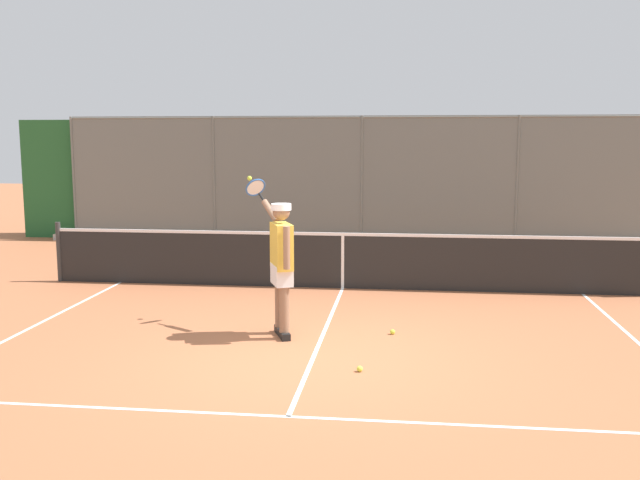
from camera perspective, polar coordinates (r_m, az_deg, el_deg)
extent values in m
plane|color=#A8603D|center=(8.28, -0.64, -9.69)|extent=(60.00, 60.00, 0.00)
cube|color=white|center=(6.70, -2.59, -14.08)|extent=(6.21, 0.05, 0.01)
cube|color=white|center=(9.36, 0.29, -7.53)|extent=(0.05, 5.68, 0.01)
cylinder|color=slate|center=(17.14, 15.65, 4.56)|extent=(0.07, 0.07, 3.08)
cylinder|color=slate|center=(16.97, 3.40, 4.81)|extent=(0.07, 0.07, 3.08)
cylinder|color=slate|center=(17.57, -8.56, 4.85)|extent=(0.07, 0.07, 3.08)
cylinder|color=slate|center=(18.87, -19.29, 4.71)|extent=(0.07, 0.07, 3.08)
cylinder|color=slate|center=(16.95, 3.44, 9.89)|extent=(14.54, 0.05, 0.05)
cube|color=slate|center=(16.97, 3.40, 4.81)|extent=(14.54, 0.02, 3.08)
cube|color=#235B2D|center=(17.62, 3.53, 4.82)|extent=(17.54, 0.90, 3.01)
cube|color=#ADADA8|center=(16.94, 3.32, -0.18)|extent=(15.54, 0.18, 0.15)
cylinder|color=#2D2D2D|center=(13.45, -20.35, -0.90)|extent=(0.09, 0.09, 1.07)
cube|color=black|center=(12.02, 1.85, -1.80)|extent=(10.12, 0.02, 0.91)
cube|color=white|center=(11.95, 1.86, 0.47)|extent=(10.12, 0.04, 0.05)
cube|color=white|center=(12.02, 1.85, -1.80)|extent=(0.05, 0.04, 0.91)
cube|color=black|center=(9.11, -2.89, -7.72)|extent=(0.20, 0.28, 0.09)
cylinder|color=#8C664C|center=(9.00, -2.91, -4.98)|extent=(0.13, 0.13, 0.80)
cube|color=black|center=(9.37, -3.25, -7.27)|extent=(0.20, 0.28, 0.09)
cylinder|color=#8C664C|center=(9.26, -3.27, -4.61)|extent=(0.13, 0.13, 0.80)
cube|color=white|center=(9.06, -3.11, -2.81)|extent=(0.36, 0.47, 0.26)
cube|color=gold|center=(9.00, -3.13, -0.50)|extent=(0.38, 0.54, 0.58)
cylinder|color=#8C664C|center=(8.70, -2.72, -0.64)|extent=(0.08, 0.08, 0.53)
cylinder|color=#8C664C|center=(9.39, -4.03, 2.35)|extent=(0.31, 0.36, 0.30)
sphere|color=#8C664C|center=(8.94, -3.15, 2.30)|extent=(0.22, 0.22, 0.22)
cylinder|color=white|center=(8.94, -3.15, 2.69)|extent=(0.33, 0.33, 0.08)
cube|color=white|center=(9.06, -3.31, 2.55)|extent=(0.25, 0.26, 0.02)
cylinder|color=black|center=(9.59, -4.73, 3.45)|extent=(0.13, 0.15, 0.13)
torus|color=#28569E|center=(9.75, -5.25, 4.25)|extent=(0.34, 0.33, 0.26)
cylinder|color=silver|center=(9.75, -5.25, 4.25)|extent=(0.28, 0.27, 0.21)
sphere|color=#C1D138|center=(9.90, -5.72, 4.99)|extent=(0.07, 0.07, 0.07)
sphere|color=#D6E042|center=(7.89, 3.23, -10.37)|extent=(0.07, 0.07, 0.07)
sphere|color=#C1D138|center=(9.35, 5.89, -7.41)|extent=(0.07, 0.07, 0.07)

